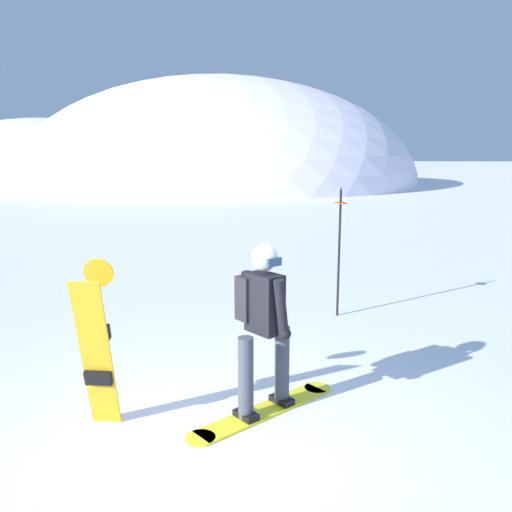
# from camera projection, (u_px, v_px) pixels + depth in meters

# --- Properties ---
(ground_plane) EXTENTS (300.00, 300.00, 0.00)m
(ground_plane) POSITION_uv_depth(u_px,v_px,m) (202.00, 442.00, 4.72)
(ground_plane) COLOR white
(ridge_peak_main) EXTENTS (31.10, 27.99, 16.59)m
(ridge_peak_main) POSITION_uv_depth(u_px,v_px,m) (217.00, 185.00, 42.09)
(ridge_peak_main) COLOR white
(ridge_peak_main) RESTS_ON ground
(ridge_peak_far) EXTENTS (27.40, 24.66, 12.14)m
(ridge_peak_far) POSITION_uv_depth(u_px,v_px,m) (49.00, 176.00, 56.17)
(ridge_peak_far) COLOR white
(ridge_peak_far) RESTS_ON ground
(snowboarder_main) EXTENTS (1.38, 1.39, 1.71)m
(snowboarder_main) POSITION_uv_depth(u_px,v_px,m) (263.00, 324.00, 5.11)
(snowboarder_main) COLOR yellow
(snowboarder_main) RESTS_ON ground
(spare_snowboard) EXTENTS (0.28, 0.41, 1.62)m
(spare_snowboard) POSITION_uv_depth(u_px,v_px,m) (97.00, 346.00, 4.78)
(spare_snowboard) COLOR orange
(spare_snowboard) RESTS_ON ground
(piste_marker_near) EXTENTS (0.20, 0.20, 2.05)m
(piste_marker_near) POSITION_uv_depth(u_px,v_px,m) (339.00, 243.00, 8.15)
(piste_marker_near) COLOR black
(piste_marker_near) RESTS_ON ground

